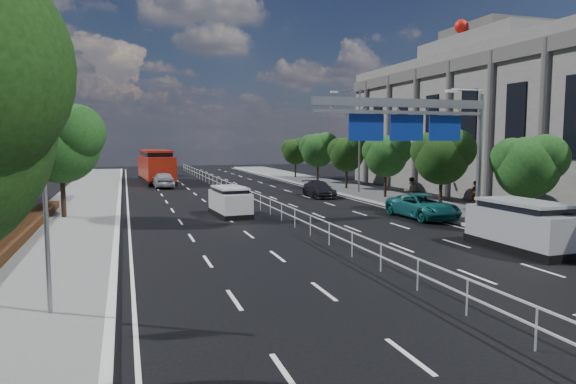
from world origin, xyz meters
name	(u,v)px	position (x,y,z in m)	size (l,w,h in m)	color
ground	(404,284)	(0.00, 0.00, 0.00)	(160.00, 160.00, 0.00)	black
sidewalk_near	(8,319)	(-11.50, 0.00, 0.07)	(5.00, 140.00, 0.14)	slate
kerb_near	(111,309)	(-9.00, 0.00, 0.07)	(0.25, 140.00, 0.15)	silver
median_fence	(246,196)	(0.00, 22.50, 0.53)	(0.05, 85.00, 1.02)	silver
toilet_sign	(26,207)	(-10.95, 0.00, 2.94)	(1.62, 0.18, 4.34)	gray
overhead_gantry	(420,122)	(6.74, 10.05, 5.61)	(10.24, 0.38, 7.45)	gray
streetlight_far	(356,133)	(10.50, 26.00, 5.21)	(2.78, 2.40, 9.00)	gray
civic_hall	(517,121)	(23.72, 22.00, 6.27)	(14.40, 36.00, 14.35)	slate
near_tree_back	(62,141)	(-11.94, 17.97, 4.61)	(4.84, 4.51, 6.69)	black
far_tree_c	(528,164)	(11.24, 6.98, 3.43)	(3.52, 3.28, 4.94)	black
far_tree_d	(443,155)	(11.25, 14.48, 3.69)	(3.85, 3.59, 5.34)	black
far_tree_e	(387,154)	(11.25, 21.98, 3.56)	(3.63, 3.38, 5.13)	black
far_tree_f	(347,152)	(11.24, 29.48, 3.49)	(3.52, 3.28, 5.02)	black
far_tree_g	(318,148)	(11.25, 36.98, 3.75)	(3.96, 3.69, 5.45)	black
far_tree_h	(296,150)	(11.24, 44.48, 3.42)	(3.41, 3.18, 4.91)	black
white_minivan	(230,201)	(-2.41, 16.55, 0.88)	(2.08, 4.24, 1.79)	black
red_bus	(156,165)	(-5.27, 43.56, 1.85)	(3.50, 12.04, 3.56)	black
near_car_silver	(163,180)	(-5.01, 36.78, 0.79)	(1.86, 4.61, 1.57)	#9A9BA0
near_car_dark	(167,170)	(-3.30, 53.84, 0.76)	(1.60, 4.59, 1.51)	black
silver_minivan	(523,226)	(7.47, 3.05, 1.03)	(2.16, 5.05, 2.09)	black
parked_car_teal	(423,206)	(8.30, 12.00, 0.72)	(2.39, 5.19, 1.44)	#156061
parked_car_dark	(319,189)	(6.50, 24.43, 0.64)	(1.80, 4.44, 1.29)	black
pedestrian_a	(474,195)	(13.40, 13.91, 1.05)	(0.67, 0.44, 1.83)	gray
pedestrian_b	(411,191)	(10.25, 16.61, 1.11)	(0.95, 0.74, 1.95)	gray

